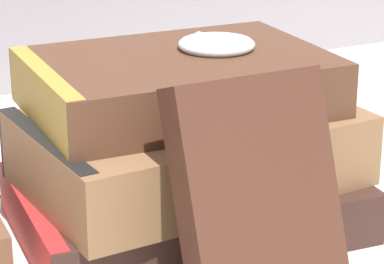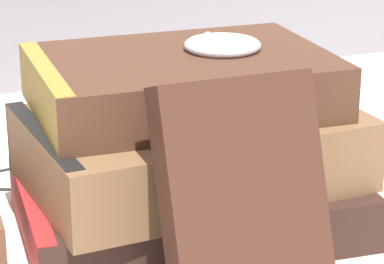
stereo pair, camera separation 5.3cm
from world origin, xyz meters
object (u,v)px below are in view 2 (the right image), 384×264
Objects in this scene: book_flat_middle at (182,147)px; book_leaning_front at (244,207)px; book_flat_top at (174,83)px; book_flat_bottom at (180,203)px; reading_glasses at (43,169)px; pocket_watch at (222,45)px.

book_leaning_front reaches higher than book_flat_middle.
book_flat_top is 1.45× the size of book_leaning_front.
book_flat_middle is at bearing -81.15° from book_flat_top.
book_flat_middle reaches higher than book_flat_bottom.
book_leaning_front is at bearing -93.67° from reading_glasses.
book_flat_middle is (0.00, -0.00, 0.04)m from book_flat_bottom.
book_flat_top is at bearing 96.06° from book_flat_bottom.
book_flat_top is (-0.00, 0.01, 0.09)m from book_flat_bottom.
book_flat_middle is 0.08m from pocket_watch.
book_flat_middle is at bearing -66.54° from book_flat_bottom.
book_flat_bottom is 0.04m from book_flat_middle.
book_leaning_front is at bearing -107.58° from pocket_watch.
book_flat_bottom is 0.15m from reading_glasses.
book_flat_middle is at bearing -155.82° from pocket_watch.
book_flat_middle is at bearing -81.80° from reading_glasses.
reading_glasses is (-0.10, 0.12, -0.12)m from pocket_watch.
pocket_watch is at bearing 9.57° from book_flat_top.
book_flat_bottom is 0.12m from book_leaning_front.
reading_glasses is (-0.07, 0.13, -0.10)m from book_flat_top.
reading_glasses is at bearing 104.25° from book_leaning_front.
book_leaning_front is (-0.00, -0.12, 0.05)m from book_flat_bottom.
book_leaning_front reaches higher than reading_glasses.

